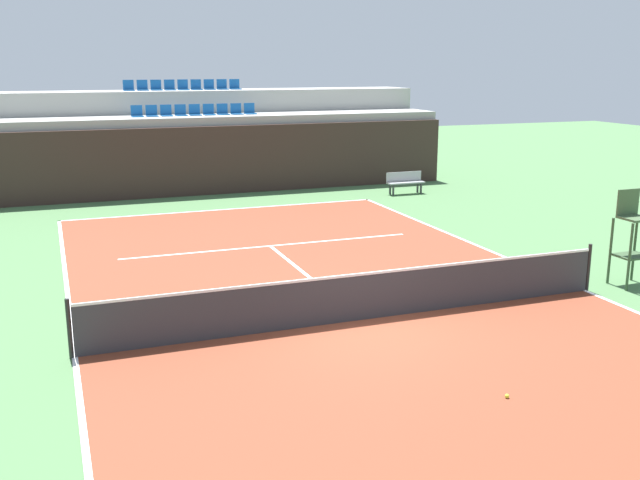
{
  "coord_description": "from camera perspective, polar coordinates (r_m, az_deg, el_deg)",
  "views": [
    {
      "loc": [
        -5.58,
        -12.53,
        4.98
      ],
      "look_at": [
        -0.15,
        2.0,
        1.2
      ],
      "focal_mm": 40.85,
      "sensor_mm": 36.0,
      "label": 1
    }
  ],
  "objects": [
    {
      "name": "ground_plane",
      "position": [
        14.59,
        3.34,
        -6.28
      ],
      "size": [
        80.0,
        80.0,
        0.0
      ],
      "primitive_type": "plane",
      "color": "#477042"
    },
    {
      "name": "court_surface",
      "position": [
        14.59,
        3.34,
        -6.26
      ],
      "size": [
        11.0,
        24.0,
        0.01
      ],
      "primitive_type": "cube",
      "color": "brown",
      "rests_on": "ground_plane"
    },
    {
      "name": "baseline_far",
      "position": [
        25.6,
        -7.49,
        2.38
      ],
      "size": [
        11.0,
        0.1,
        0.0
      ],
      "primitive_type": "cube",
      "color": "white",
      "rests_on": "court_surface"
    },
    {
      "name": "sideline_left",
      "position": [
        13.48,
        -18.65,
        -8.69
      ],
      "size": [
        0.1,
        24.0,
        0.0
      ],
      "primitive_type": "cube",
      "color": "white",
      "rests_on": "court_surface"
    },
    {
      "name": "sideline_right",
      "position": [
        17.42,
        20.02,
        -3.73
      ],
      "size": [
        0.1,
        24.0,
        0.0
      ],
      "primitive_type": "cube",
      "color": "white",
      "rests_on": "court_surface"
    },
    {
      "name": "service_line_far",
      "position": [
        20.35,
        -3.93,
        -0.47
      ],
      "size": [
        8.26,
        0.1,
        0.0
      ],
      "primitive_type": "cube",
      "color": "white",
      "rests_on": "court_surface"
    },
    {
      "name": "centre_service_line",
      "position": [
        17.41,
        -0.91,
        -2.88
      ],
      "size": [
        0.1,
        6.4,
        0.0
      ],
      "primitive_type": "cube",
      "color": "white",
      "rests_on": "court_surface"
    },
    {
      "name": "back_wall",
      "position": [
        28.52,
        -9.07,
        6.14
      ],
      "size": [
        20.26,
        0.3,
        2.63
      ],
      "primitive_type": "cube",
      "color": "#33231E",
      "rests_on": "ground_plane"
    },
    {
      "name": "stands_tier_lower",
      "position": [
        29.81,
        -9.61,
        6.76
      ],
      "size": [
        20.26,
        2.4,
        2.96
      ],
      "primitive_type": "cube",
      "color": "#9E9E99",
      "rests_on": "ground_plane"
    },
    {
      "name": "stands_tier_upper",
      "position": [
        32.11,
        -10.47,
        8.02
      ],
      "size": [
        20.26,
        2.4,
        3.86
      ],
      "primitive_type": "cube",
      "color": "#9E9E99",
      "rests_on": "ground_plane"
    },
    {
      "name": "seating_row_lower",
      "position": [
        29.76,
        -9.77,
        9.84
      ],
      "size": [
        4.95,
        0.44,
        0.44
      ],
      "color": "#145193",
      "rests_on": "stands_tier_lower"
    },
    {
      "name": "seating_row_upper",
      "position": [
        32.07,
        -10.67,
        11.69
      ],
      "size": [
        4.95,
        0.44,
        0.44
      ],
      "color": "#145193",
      "rests_on": "stands_tier_upper"
    },
    {
      "name": "tennis_net",
      "position": [
        14.43,
        3.36,
        -4.38
      ],
      "size": [
        11.08,
        0.08,
        1.07
      ],
      "color": "black",
      "rests_on": "court_surface"
    },
    {
      "name": "umpire_chair",
      "position": [
        17.99,
        23.25,
        0.39
      ],
      "size": [
        0.76,
        0.66,
        2.2
      ],
      "color": "#334C2D",
      "rests_on": "ground_plane"
    },
    {
      "name": "player_bench",
      "position": [
        28.65,
        6.67,
        4.62
      ],
      "size": [
        1.5,
        0.4,
        0.85
      ],
      "color": "#99999E",
      "rests_on": "ground_plane"
    },
    {
      "name": "tennis_ball_0",
      "position": [
        11.69,
        14.44,
        -11.75
      ],
      "size": [
        0.07,
        0.07,
        0.07
      ],
      "primitive_type": "sphere",
      "color": "#CCE033",
      "rests_on": "court_surface"
    }
  ]
}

